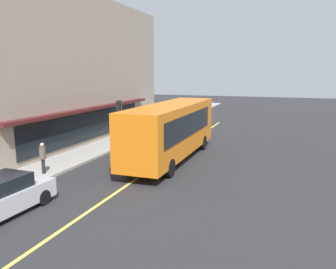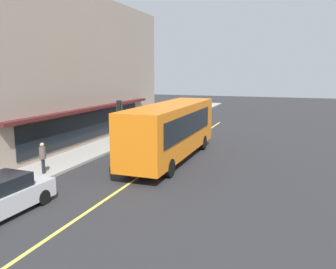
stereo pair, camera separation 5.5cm
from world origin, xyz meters
TOP-DOWN VIEW (x-y plane):
  - ground at (0.00, 0.00)m, footprint 120.00×120.00m
  - sidewalk at (0.00, 5.47)m, footprint 80.00×2.65m
  - lane_centre_stripe at (0.00, 0.00)m, footprint 36.00×0.16m
  - storefront_building at (3.00, 11.78)m, footprint 25.53×10.59m
  - bus at (0.77, -0.42)m, footprint 11.14×2.65m
  - traffic_light at (3.80, 4.76)m, footprint 0.30×0.52m
  - pedestrian_mid_block at (10.15, 5.43)m, footprint 0.34×0.34m
  - pedestrian_waiting at (-4.86, 4.82)m, footprint 0.34×0.34m

SIDE VIEW (x-z plane):
  - ground at x=0.00m, z-range 0.00..0.00m
  - lane_centre_stripe at x=0.00m, z-range 0.00..0.01m
  - sidewalk at x=0.00m, z-range 0.00..0.15m
  - pedestrian_waiting at x=-4.86m, z-range 0.31..1.97m
  - pedestrian_mid_block at x=10.15m, z-range 0.33..2.07m
  - bus at x=0.77m, z-range 0.24..3.74m
  - traffic_light at x=3.80m, z-range 0.93..4.13m
  - storefront_building at x=3.00m, z-range -0.01..11.15m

